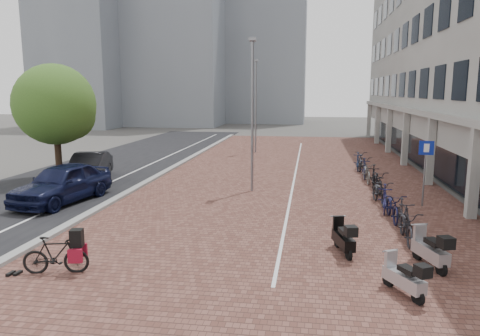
% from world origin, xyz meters
% --- Properties ---
extents(ground, '(140.00, 140.00, 0.00)m').
position_xyz_m(ground, '(0.00, 0.00, 0.00)').
color(ground, '#474442').
rests_on(ground, ground).
extents(plaza_brick, '(14.50, 42.00, 0.04)m').
position_xyz_m(plaza_brick, '(2.00, 12.00, 0.01)').
color(plaza_brick, brown).
rests_on(plaza_brick, ground).
extents(street_asphalt, '(8.00, 50.00, 0.03)m').
position_xyz_m(street_asphalt, '(-9.00, 12.00, 0.01)').
color(street_asphalt, black).
rests_on(street_asphalt, ground).
extents(curb, '(0.35, 42.00, 0.14)m').
position_xyz_m(curb, '(-5.10, 12.00, 0.07)').
color(curb, gray).
rests_on(curb, ground).
extents(lane_line, '(0.12, 44.00, 0.00)m').
position_xyz_m(lane_line, '(-7.00, 12.00, 0.02)').
color(lane_line, white).
rests_on(lane_line, street_asphalt).
extents(parking_line, '(0.10, 30.00, 0.00)m').
position_xyz_m(parking_line, '(2.20, 12.00, 0.04)').
color(parking_line, white).
rests_on(parking_line, plaza_brick).
extents(bg_towers, '(33.00, 23.00, 32.00)m').
position_xyz_m(bg_towers, '(-14.34, 48.94, 13.96)').
color(bg_towers, gray).
rests_on(bg_towers, ground).
extents(car_navy, '(2.71, 5.07, 1.64)m').
position_xyz_m(car_navy, '(-7.15, 3.95, 0.82)').
color(car_navy, black).
rests_on(car_navy, ground).
extents(car_dark, '(2.48, 4.63, 1.45)m').
position_xyz_m(car_dark, '(-8.25, 8.38, 0.72)').
color(car_dark, black).
rests_on(car_dark, ground).
extents(hero_bike, '(1.71, 0.82, 1.16)m').
position_xyz_m(hero_bike, '(-3.30, -2.98, 0.52)').
color(hero_bike, black).
rests_on(hero_bike, ground).
extents(shoes, '(0.37, 0.31, 0.09)m').
position_xyz_m(shoes, '(-4.30, -3.27, 0.04)').
color(shoes, black).
rests_on(shoes, ground).
extents(scooter_front, '(0.94, 1.62, 1.06)m').
position_xyz_m(scooter_front, '(6.14, -1.10, 0.53)').
color(scooter_front, '#A2A2A7').
rests_on(scooter_front, ground).
extents(scooter_mid, '(0.80, 1.53, 1.00)m').
position_xyz_m(scooter_mid, '(3.98, -0.39, 0.50)').
color(scooter_mid, black).
rests_on(scooter_mid, ground).
extents(scooter_back, '(1.04, 1.41, 0.94)m').
position_xyz_m(scooter_back, '(5.14, -2.90, 0.47)').
color(scooter_back, '#B0B0B6').
rests_on(scooter_back, ground).
extents(parking_sign, '(0.55, 0.12, 2.66)m').
position_xyz_m(parking_sign, '(7.50, 5.54, 1.81)').
color(parking_sign, slate).
rests_on(parking_sign, ground).
extents(lamp_near, '(0.12, 0.12, 6.82)m').
position_xyz_m(lamp_near, '(0.37, 7.22, 3.41)').
color(lamp_near, gray).
rests_on(lamp_near, ground).
extents(lamp_far, '(0.12, 0.12, 6.80)m').
position_xyz_m(lamp_far, '(-1.08, 20.43, 3.40)').
color(lamp_far, gray).
rests_on(lamp_far, ground).
extents(street_tree, '(4.10, 4.10, 5.97)m').
position_xyz_m(street_tree, '(-9.82, 8.48, 3.79)').
color(street_tree, '#382619').
rests_on(street_tree, ground).
extents(bike_row, '(1.14, 15.82, 1.05)m').
position_xyz_m(bike_row, '(5.94, 7.90, 0.52)').
color(bike_row, black).
rests_on(bike_row, ground).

